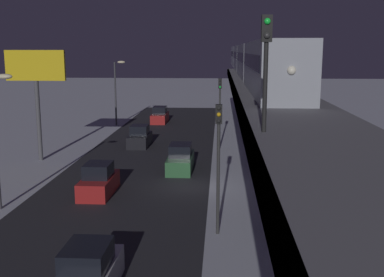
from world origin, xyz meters
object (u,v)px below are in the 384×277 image
at_px(subway_train, 248,58).
at_px(commercial_billboard, 36,76).
at_px(sedan_green_2, 180,159).
at_px(traffic_light_near, 218,151).
at_px(sedan_white, 88,276).
at_px(sedan_red, 160,116).
at_px(rail_signal, 266,53).
at_px(sedan_black, 140,138).
at_px(sedan_red_2, 99,182).
at_px(traffic_light_mid, 220,103).

height_order(subway_train, commercial_billboard, subway_train).
height_order(sedan_green_2, commercial_billboard, commercial_billboard).
distance_m(subway_train, traffic_light_near, 38.61).
distance_m(subway_train, sedan_white, 45.80).
bearing_deg(traffic_light_near, sedan_red, -78.13).
bearing_deg(sedan_white, sedan_red, 93.82).
relative_size(rail_signal, sedan_black, 0.98).
height_order(subway_train, rail_signal, rail_signal).
distance_m(sedan_red, sedan_white, 42.01).
bearing_deg(sedan_black, sedan_red, -90.00).
xyz_separation_m(sedan_white, sedan_black, (2.80, -27.25, 0.00)).
distance_m(subway_train, rail_signal, 43.81).
distance_m(sedan_green_2, sedan_red_2, 7.79).
bearing_deg(sedan_white, sedan_red_2, 102.86).
height_order(sedan_white, commercial_billboard, commercial_billboard).
xyz_separation_m(sedan_red, traffic_light_near, (-7.50, 35.69, 3.40)).
distance_m(sedan_white, traffic_light_near, 8.51).
distance_m(traffic_light_near, commercial_billboard, 20.96).
bearing_deg(traffic_light_mid, sedan_black, -6.44).
bearing_deg(rail_signal, sedan_black, -71.03).
height_order(sedan_black, traffic_light_near, traffic_light_near).
relative_size(sedan_green_2, sedan_red, 1.00).
relative_size(sedan_white, commercial_billboard, 0.49).
xyz_separation_m(sedan_black, traffic_light_near, (-7.50, 21.02, 3.40)).
bearing_deg(subway_train, sedan_red_2, 71.17).
relative_size(sedan_red, traffic_light_near, 0.73).
height_order(sedan_green_2, sedan_black, same).
height_order(traffic_light_near, traffic_light_mid, same).
bearing_deg(traffic_light_mid, sedan_white, 79.91).
bearing_deg(commercial_billboard, sedan_white, 115.30).
xyz_separation_m(sedan_red, sedan_white, (-2.80, 41.92, -0.00)).
distance_m(sedan_white, sedan_red_2, 12.58).
distance_m(sedan_red, sedan_red_2, 29.65).
distance_m(subway_train, sedan_green_2, 27.64).
distance_m(sedan_red, traffic_light_near, 36.63).
relative_size(traffic_light_near, traffic_light_mid, 1.00).
xyz_separation_m(traffic_light_near, traffic_light_mid, (0.00, -20.17, 0.00)).
height_order(rail_signal, sedan_red, rail_signal).
height_order(sedan_red_2, traffic_light_near, traffic_light_near).
relative_size(subway_train, traffic_light_mid, 11.57).
height_order(sedan_red, sedan_white, same).
height_order(sedan_red, traffic_light_mid, traffic_light_mid).
bearing_deg(commercial_billboard, rail_signal, 128.72).
xyz_separation_m(sedan_white, traffic_light_near, (-4.70, -6.23, 3.40)).
relative_size(sedan_red_2, commercial_billboard, 0.46).
relative_size(traffic_light_mid, commercial_billboard, 0.72).
bearing_deg(commercial_billboard, traffic_light_near, 134.71).
height_order(sedan_red_2, traffic_light_mid, traffic_light_mid).
xyz_separation_m(sedan_green_2, commercial_billboard, (11.73, -2.45, 6.03)).
bearing_deg(sedan_red, commercial_billboard, 71.18).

